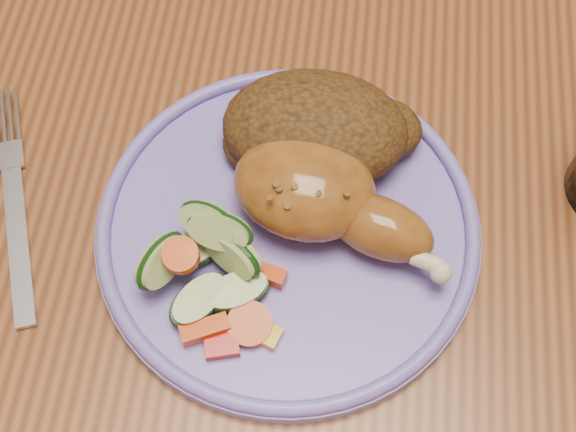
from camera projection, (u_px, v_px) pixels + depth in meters
The scene contains 8 objects.
ground at pixel (341, 387), 1.26m from camera, with size 4.00×4.00×0.00m, color #532E1C.
dining_table at pixel (388, 170), 0.67m from camera, with size 0.90×1.40×0.75m.
plate at pixel (288, 230), 0.54m from camera, with size 0.26×0.26×0.01m, color #7261C8.
plate_rim at pixel (288, 223), 0.53m from camera, with size 0.26×0.26×0.01m, color #7261C8.
chicken_leg at pixel (323, 196), 0.52m from camera, with size 0.15×0.10×0.05m.
rice_pilaf at pixel (319, 130), 0.55m from camera, with size 0.14×0.09×0.06m.
vegetable_pile at pixel (210, 266), 0.50m from camera, with size 0.10×0.11×0.05m.
fork at pixel (15, 209), 0.55m from camera, with size 0.07×0.16×0.00m.
Camera 1 is at (-0.04, -0.35, 1.24)m, focal length 50.00 mm.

